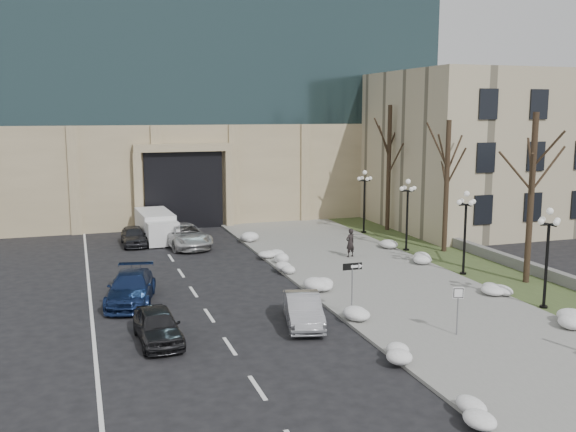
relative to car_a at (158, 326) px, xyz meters
name	(u,v)px	position (x,y,z in m)	size (l,w,h in m)	color
ground	(462,386)	(9.08, -7.34, -0.68)	(160.00, 160.00, 0.00)	black
sidewalk	(373,275)	(12.58, 6.66, -0.62)	(9.00, 40.00, 0.12)	gray
curb	(296,282)	(8.08, 6.66, -0.61)	(0.30, 40.00, 0.14)	gray
grass_strip	(473,266)	(19.08, 6.66, -0.63)	(4.00, 40.00, 0.10)	#3A4824
stone_wall	(482,252)	(21.08, 8.66, -0.33)	(0.50, 30.00, 0.70)	slate
office_tower	(181,6)	(7.08, 36.25, 17.81)	(40.00, 24.70, 36.00)	tan
classical_building	(502,148)	(31.08, 20.64, 5.32)	(22.00, 18.12, 12.00)	tan
car_a	(158,326)	(0.00, 0.00, 0.00)	(1.61, 4.01, 1.37)	black
car_b	(303,310)	(6.14, 0.11, 0.00)	(1.44, 4.12, 1.36)	#A6A7AE
car_c	(131,288)	(-0.56, 5.72, 0.05)	(2.06, 5.06, 1.47)	navy
car_d	(185,236)	(3.96, 17.69, 0.09)	(2.56, 5.54, 1.54)	#BEBEBE
car_e	(134,236)	(0.75, 19.27, -0.02)	(1.57, 3.90, 1.33)	#2D2E32
pedestrian	(350,243)	(13.11, 10.97, 0.33)	(0.65, 0.43, 1.78)	black
box_truck	(156,227)	(2.45, 20.72, 0.27)	(2.47, 6.30, 1.97)	silver
one_way_sign	(356,273)	(8.62, 0.27, 1.39)	(0.93, 0.25, 2.51)	slate
keep_sign	(458,301)	(11.51, -3.27, 0.85)	(0.43, 0.18, 2.09)	slate
snow_clump_a	(482,412)	(8.22, -9.66, -0.38)	(1.10, 1.60, 0.36)	white
snow_clump_b	(402,354)	(8.20, -4.86, -0.38)	(1.10, 1.60, 0.36)	white
snow_clump_c	(354,315)	(8.39, -0.10, -0.38)	(1.10, 1.60, 0.36)	white
snow_clump_d	(318,287)	(8.49, 4.46, -0.38)	(1.10, 1.60, 0.36)	white
snow_clump_e	(290,268)	(8.39, 8.67, -0.38)	(1.10, 1.60, 0.36)	white
snow_clump_f	(271,253)	(8.51, 12.80, -0.38)	(1.10, 1.60, 0.36)	white
snow_clump_g	(247,238)	(8.29, 17.82, -0.38)	(1.10, 1.60, 0.36)	white
snow_clump_h	(575,323)	(16.71, -4.04, -0.38)	(1.10, 1.60, 0.36)	white
snow_clump_i	(497,291)	(16.63, 1.10, -0.38)	(1.10, 1.60, 0.36)	white
snow_clump_j	(421,260)	(16.43, 8.16, -0.38)	(1.10, 1.60, 0.36)	white
snow_clump_k	(279,261)	(8.39, 10.59, -0.38)	(1.10, 1.60, 0.36)	white
snow_clump_l	(388,245)	(16.62, 12.81, -0.38)	(1.10, 1.60, 0.36)	white
lamppost_a	(548,244)	(17.38, -1.34, 2.39)	(1.18, 1.18, 4.76)	black
lamppost_b	(465,221)	(17.38, 5.16, 2.39)	(1.18, 1.18, 4.76)	black
lamppost_c	(407,205)	(17.38, 11.66, 2.39)	(1.18, 1.18, 4.76)	black
lamppost_d	(364,193)	(17.38, 18.16, 2.39)	(1.18, 1.18, 4.76)	black
tree_near	(532,174)	(19.58, 2.66, 5.15)	(3.20, 3.20, 9.00)	black
tree_mid	(447,168)	(19.58, 10.66, 4.82)	(3.20, 3.20, 8.50)	black
tree_far	(389,150)	(19.58, 18.66, 5.47)	(3.20, 3.20, 9.50)	black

